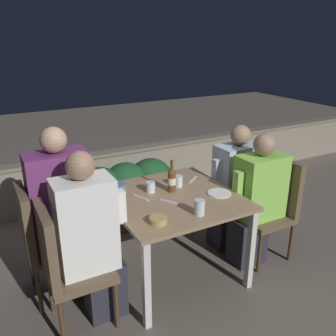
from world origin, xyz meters
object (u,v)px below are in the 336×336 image
chair_right_near (273,201)px  person_green_blouse (256,200)px  chair_right_far (251,188)px  beer_bottle (172,180)px  chair_left_near (63,260)px  chair_left_far (41,236)px  person_purple_stripe (66,214)px  person_white_polo (91,239)px  person_blue_shirt (234,187)px

chair_right_near → person_green_blouse: bearing=-180.0°
chair_right_far → beer_bottle: 0.98m
person_green_blouse → beer_bottle: (-0.71, 0.26, 0.24)m
chair_left_near → beer_bottle: bearing=15.3°
chair_right_near → beer_bottle: bearing=164.4°
chair_left_near → chair_left_far: same height
chair_left_near → chair_left_far: size_ratio=1.00×
person_purple_stripe → beer_bottle: bearing=-8.2°
person_green_blouse → beer_bottle: 0.80m
person_purple_stripe → beer_bottle: person_purple_stripe is taller
chair_left_far → beer_bottle: beer_bottle is taller
person_white_polo → chair_right_far: (1.71, 0.34, -0.10)m
beer_bottle → chair_right_far: bearing=4.2°
chair_right_far → person_blue_shirt: person_blue_shirt is taller
chair_right_near → chair_right_far: 0.33m
person_purple_stripe → person_white_polo: bearing=-78.6°
person_white_polo → chair_right_near: size_ratio=1.37×
chair_right_far → person_blue_shirt: 0.21m
person_green_blouse → chair_right_far: 0.40m
beer_bottle → chair_left_far: bearing=173.4°
chair_left_far → chair_right_far: (2.00, -0.06, 0.00)m
chair_left_far → person_blue_shirt: (1.79, -0.06, 0.05)m
person_white_polo → person_purple_stripe: person_purple_stripe is taller
person_white_polo → person_green_blouse: bearing=0.4°
chair_left_far → chair_right_near: same height
chair_right_near → person_blue_shirt: (-0.19, 0.33, 0.05)m
chair_left_near → chair_right_near: size_ratio=1.00×
chair_right_near → person_green_blouse: person_green_blouse is taller
person_purple_stripe → person_blue_shirt: bearing=-2.0°
person_purple_stripe → chair_left_far: bearing=-180.0°
chair_left_far → chair_right_near: (1.98, -0.38, 0.00)m
chair_left_near → chair_left_far: bearing=101.1°
person_purple_stripe → person_blue_shirt: 1.59m
person_white_polo → chair_left_far: 0.49m
chair_right_near → beer_bottle: (-0.92, 0.26, 0.30)m
chair_left_near → person_purple_stripe: size_ratio=0.69×
person_blue_shirt → chair_right_far: bearing=0.0°
person_purple_stripe → person_green_blouse: 1.62m
person_white_polo → person_green_blouse: person_white_polo is taller
person_white_polo → beer_bottle: (0.78, 0.27, 0.20)m
chair_left_far → person_blue_shirt: bearing=-1.8°
chair_right_near → person_blue_shirt: 0.38m
chair_left_far → person_purple_stripe: bearing=0.0°
chair_right_far → person_purple_stripe: bearing=178.2°
chair_left_near → chair_left_far: (-0.08, 0.39, 0.00)m
chair_left_near → person_white_polo: 0.23m
chair_left_near → beer_bottle: (0.99, 0.27, 0.30)m
chair_left_far → person_purple_stripe: person_purple_stripe is taller
person_green_blouse → chair_left_near: bearing=-179.6°
chair_right_near → chair_right_far: bearing=87.8°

